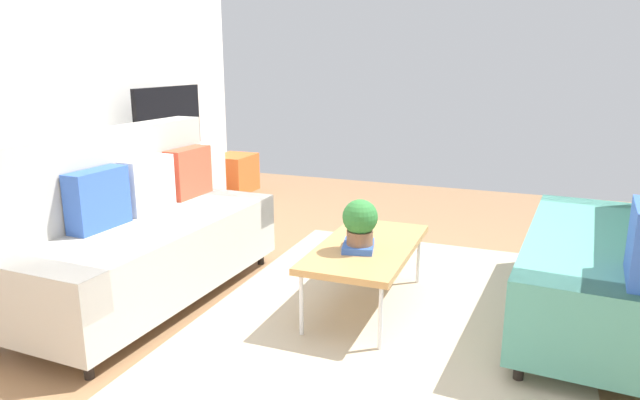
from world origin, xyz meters
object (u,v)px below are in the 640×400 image
object	(u,v)px
potted_plant	(360,223)
table_book_0	(358,246)
couch_beige	(138,232)
vase_0	(125,152)
bottle_1	(152,149)
couch_green	(618,255)
tv	(169,120)
bottle_2	(158,144)
tv_console	(171,183)
storage_trunk	(235,173)
bottle_0	(144,148)
coffee_table	(367,249)

from	to	relation	value
potted_plant	table_book_0	bearing A→B (deg)	40.84
couch_beige	potted_plant	distance (m)	1.44
vase_0	couch_beige	bearing A→B (deg)	-138.15
vase_0	bottle_1	distance (m)	0.27
couch_green	tv	distance (m)	4.08
table_book_0	bottle_1	distance (m)	2.72
potted_plant	bottle_2	bearing A→B (deg)	61.34
tv_console	tv	xyz separation A→B (m)	(0.00, -0.02, 0.63)
bottle_1	tv_console	bearing A→B (deg)	7.12
storage_trunk	bottle_2	size ratio (longest dim) A/B	2.41
tv_console	bottle_0	xyz separation A→B (m)	(-0.43, -0.04, 0.42)
coffee_table	potted_plant	size ratio (longest dim) A/B	3.50
tv	bottle_1	xyz separation A→B (m)	(-0.32, -0.02, -0.24)
storage_trunk	bottle_1	world-z (taller)	bottle_1
couch_beige	potted_plant	bearing A→B (deg)	102.63
coffee_table	potted_plant	world-z (taller)	potted_plant
tv	bottle_2	xyz separation A→B (m)	(-0.23, -0.02, -0.20)
coffee_table	tv_console	world-z (taller)	tv_console
tv_console	bottle_0	distance (m)	0.61
vase_0	bottle_2	xyz separation A→B (m)	(0.35, -0.09, 0.03)
storage_trunk	potted_plant	size ratio (longest dim) A/B	1.65
vase_0	bottle_0	distance (m)	0.18
couch_beige	bottle_1	distance (m)	1.83
vase_0	bottle_2	size ratio (longest dim) A/B	0.72
couch_beige	bottle_0	bearing A→B (deg)	-141.64
couch_beige	storage_trunk	bearing A→B (deg)	-159.75
bottle_1	vase_0	bearing A→B (deg)	160.89
couch_beige	bottle_1	world-z (taller)	couch_beige
couch_green	potted_plant	xyz separation A→B (m)	(-0.40, 1.43, 0.15)
tv	table_book_0	bearing A→B (deg)	-122.24
coffee_table	storage_trunk	bearing A→B (deg)	43.23
couch_beige	coffee_table	world-z (taller)	couch_beige
storage_trunk	couch_green	bearing A→B (deg)	-120.66
couch_beige	bottle_2	bearing A→B (deg)	-145.34
coffee_table	bottle_0	world-z (taller)	bottle_0
coffee_table	tv	size ratio (longest dim) A/B	1.10
couch_beige	storage_trunk	size ratio (longest dim) A/B	3.71
storage_trunk	bottle_1	bearing A→B (deg)	177.58
couch_beige	storage_trunk	xyz separation A→B (m)	(2.92, 0.96, -0.23)
coffee_table	couch_beige	bearing A→B (deg)	105.14
bottle_1	tv	bearing A→B (deg)	3.57
coffee_table	storage_trunk	size ratio (longest dim) A/B	2.12
table_book_0	bottle_0	bearing A→B (deg)	65.42
storage_trunk	tv_console	bearing A→B (deg)	174.81
couch_green	potted_plant	size ratio (longest dim) A/B	6.24
potted_plant	vase_0	bearing A→B (deg)	68.86
tv	table_book_0	distance (m)	2.93
tv_console	storage_trunk	xyz separation A→B (m)	(1.10, -0.10, -0.10)
couch_green	bottle_1	bearing A→B (deg)	82.38
couch_beige	tv	xyz separation A→B (m)	(1.82, 1.04, 0.50)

